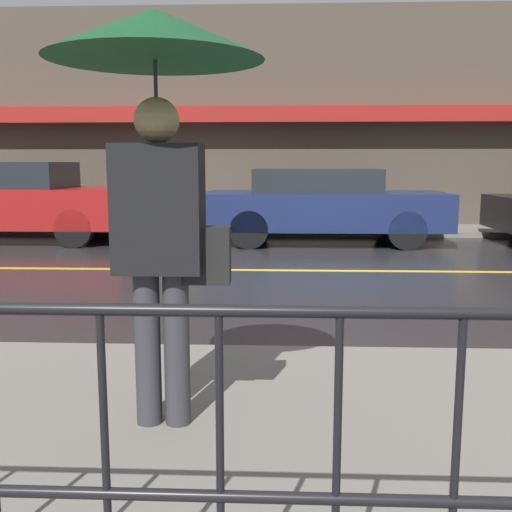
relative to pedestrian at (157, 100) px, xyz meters
The scene contains 8 objects.
ground_plane 5.81m from the pedestrian, 76.41° to the left, with size 80.00×80.00×0.00m, color #262628.
sidewalk_near 2.21m from the pedestrian, ahead, with size 28.00×3.15×0.11m.
sidewalk_far 10.39m from the pedestrian, 82.73° to the left, with size 28.00×1.72×0.11m.
lane_marking 5.81m from the pedestrian, 76.41° to the left, with size 25.20×0.12×0.01m.
building_storefront 11.23m from the pedestrian, 83.36° to the left, with size 28.00×0.85×5.05m.
pedestrian is the anchor object (origin of this frame).
car_red 9.57m from the pedestrian, 118.50° to the left, with size 4.37×1.81×1.54m.
car_navy 8.55m from the pedestrian, 80.49° to the left, with size 4.51×1.85×1.41m.
Camera 1 is at (-0.66, -8.44, 1.52)m, focal length 42.00 mm.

